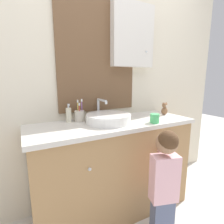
{
  "coord_description": "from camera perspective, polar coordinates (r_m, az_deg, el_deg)",
  "views": [
    {
      "loc": [
        -0.71,
        -0.97,
        1.24
      ],
      "look_at": [
        -0.04,
        0.28,
        0.96
      ],
      "focal_mm": 28.0,
      "sensor_mm": 36.0,
      "label": 1
    }
  ],
  "objects": [
    {
      "name": "wall_back",
      "position": [
        1.75,
        -3.64,
        12.27
      ],
      "size": [
        3.2,
        0.18,
        2.5
      ],
      "color": "beige",
      "rests_on": "ground_plane"
    },
    {
      "name": "toothbrush_holder",
      "position": [
        1.57,
        -10.54,
        -1.17
      ],
      "size": [
        0.09,
        0.09,
        0.2
      ],
      "color": "beige",
      "rests_on": "vanity_counter"
    },
    {
      "name": "drinking_cup",
      "position": [
        1.53,
        13.75,
        -2.03
      ],
      "size": [
        0.08,
        0.08,
        0.08
      ],
      "primitive_type": "cylinder",
      "color": "#4CC670",
      "rests_on": "vanity_counter"
    },
    {
      "name": "teddy_bear",
      "position": [
        1.9,
        16.77,
        0.96
      ],
      "size": [
        0.07,
        0.06,
        0.13
      ],
      "color": "brown",
      "rests_on": "vanity_counter"
    },
    {
      "name": "child_figure",
      "position": [
        1.42,
        16.78,
        -19.64
      ],
      "size": [
        0.29,
        0.4,
        0.88
      ],
      "color": "slate",
      "rests_on": "ground_plane"
    },
    {
      "name": "sink_basin",
      "position": [
        1.5,
        -1.2,
        -1.92
      ],
      "size": [
        0.39,
        0.44,
        0.19
      ],
      "color": "white",
      "rests_on": "vanity_counter"
    },
    {
      "name": "vanity_counter",
      "position": [
        1.69,
        0.48,
        -17.52
      ],
      "size": [
        1.45,
        0.53,
        0.86
      ],
      "color": "#A37A4C",
      "rests_on": "ground_plane"
    },
    {
      "name": "soap_dispenser",
      "position": [
        1.56,
        -13.96,
        -0.85
      ],
      "size": [
        0.05,
        0.05,
        0.16
      ],
      "color": "beige",
      "rests_on": "vanity_counter"
    }
  ]
}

